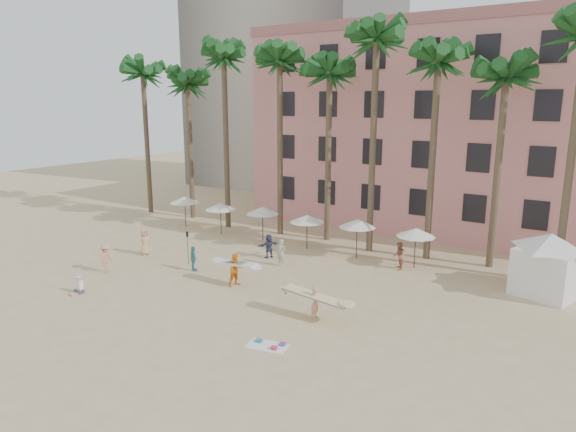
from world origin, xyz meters
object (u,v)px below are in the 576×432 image
at_px(carrier_yellow, 315,300).
at_px(carrier_white, 236,269).
at_px(cabana, 549,259).
at_px(pink_hotel, 475,131).

xyz_separation_m(carrier_yellow, carrier_white, (-6.18, 1.50, 0.04)).
height_order(cabana, carrier_white, cabana).
bearing_deg(carrier_yellow, cabana, 46.96).
bearing_deg(carrier_white, cabana, 28.37).
distance_m(cabana, carrier_white, 17.41).
bearing_deg(cabana, carrier_white, -151.63).
height_order(cabana, carrier_yellow, cabana).
relative_size(carrier_yellow, carrier_white, 1.27).
bearing_deg(pink_hotel, cabana, -60.99).
distance_m(pink_hotel, cabana, 17.00).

